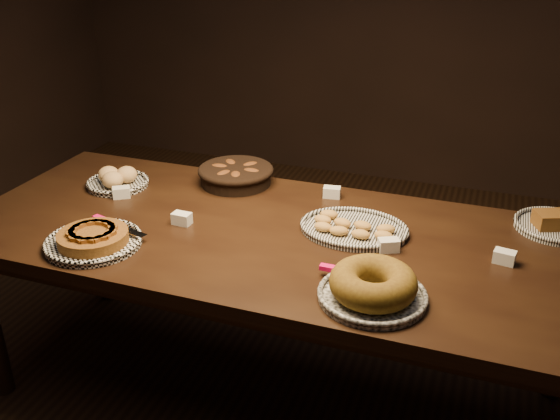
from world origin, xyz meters
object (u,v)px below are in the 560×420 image
(apple_tart_plate, at_px, (93,239))
(bundt_cake_plate, at_px, (373,287))
(madeleine_platter, at_px, (353,228))
(buffet_table, at_px, (276,250))

(apple_tart_plate, relative_size, bundt_cake_plate, 0.95)
(bundt_cake_plate, bearing_deg, madeleine_platter, 100.13)
(buffet_table, distance_m, madeleine_platter, 0.30)
(madeleine_platter, bearing_deg, bundt_cake_plate, -58.98)
(madeleine_platter, height_order, bundt_cake_plate, bundt_cake_plate)
(buffet_table, relative_size, apple_tart_plate, 7.00)
(apple_tart_plate, xyz_separation_m, bundt_cake_plate, (1.00, -0.00, 0.02))
(buffet_table, bearing_deg, madeleine_platter, 20.98)
(buffet_table, distance_m, apple_tart_plate, 0.66)
(apple_tart_plate, bearing_deg, madeleine_platter, 46.07)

